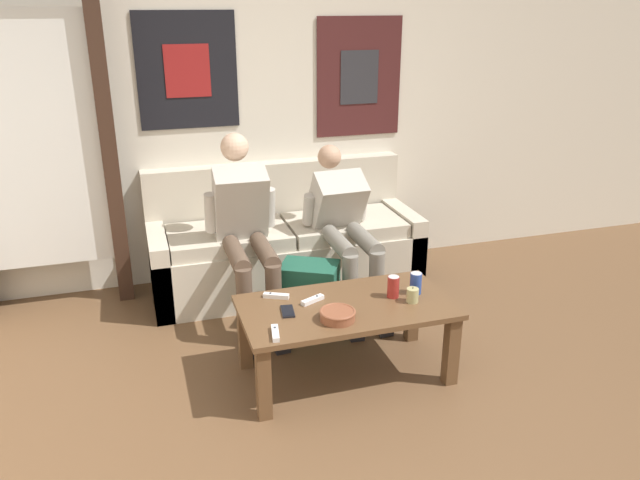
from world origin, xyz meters
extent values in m
plane|color=brown|center=(0.00, 0.00, 0.00)|extent=(18.00, 18.00, 0.00)
cube|color=silver|center=(0.00, 2.40, 1.27)|extent=(10.00, 0.05, 2.55)
cube|color=black|center=(-0.48, 2.37, 1.53)|extent=(0.68, 0.01, 0.78)
cube|color=maroon|center=(-0.48, 2.36, 1.53)|extent=(0.30, 0.01, 0.35)
cube|color=#471E1E|center=(0.77, 2.37, 1.45)|extent=(0.65, 0.01, 0.86)
cube|color=#2D2D33|center=(0.77, 2.36, 1.45)|extent=(0.29, 0.01, 0.39)
cube|color=#382319|center=(-1.04, 2.18, 1.02)|extent=(0.10, 0.10, 2.05)
cube|color=silver|center=(-1.49, 2.20, 1.13)|extent=(0.82, 0.02, 1.64)
cube|color=beige|center=(0.10, 2.31, 0.44)|extent=(1.92, 0.13, 0.87)
cube|color=beige|center=(0.10, 1.96, 0.20)|extent=(1.92, 0.58, 0.41)
cube|color=beige|center=(-0.80, 1.96, 0.26)|extent=(0.12, 0.58, 0.53)
cube|color=beige|center=(0.99, 1.96, 0.26)|extent=(0.12, 0.58, 0.53)
cube|color=beige|center=(-0.32, 1.96, 0.46)|extent=(0.82, 0.54, 0.10)
cube|color=beige|center=(0.51, 1.96, 0.46)|extent=(0.82, 0.54, 0.10)
cube|color=brown|center=(0.12, 0.79, 0.42)|extent=(1.15, 0.61, 0.03)
cube|color=brown|center=(-0.40, 1.04, 0.20)|extent=(0.07, 0.07, 0.41)
cube|color=brown|center=(0.64, 1.04, 0.20)|extent=(0.07, 0.07, 0.41)
cube|color=brown|center=(-0.40, 0.54, 0.20)|extent=(0.07, 0.07, 0.41)
cube|color=brown|center=(0.64, 0.54, 0.20)|extent=(0.07, 0.07, 0.41)
cylinder|color=brown|center=(-0.35, 1.51, 0.51)|extent=(0.11, 0.44, 0.11)
cylinder|color=brown|center=(-0.35, 1.28, 0.27)|extent=(0.10, 0.10, 0.48)
cube|color=#232328|center=(-0.35, 1.21, 0.03)|extent=(0.11, 0.25, 0.05)
cylinder|color=brown|center=(-0.17, 1.51, 0.51)|extent=(0.11, 0.44, 0.11)
cylinder|color=brown|center=(-0.17, 1.28, 0.27)|extent=(0.10, 0.10, 0.48)
cube|color=#232328|center=(-0.17, 1.21, 0.03)|extent=(0.11, 0.25, 0.05)
cube|color=beige|center=(-0.26, 1.80, 0.74)|extent=(0.35, 0.37, 0.53)
sphere|color=beige|center=(-0.26, 1.92, 1.09)|extent=(0.18, 0.18, 0.18)
cylinder|color=beige|center=(-0.45, 1.81, 0.69)|extent=(0.08, 0.12, 0.28)
cylinder|color=beige|center=(-0.06, 1.81, 0.69)|extent=(0.08, 0.12, 0.28)
cylinder|color=gray|center=(0.33, 1.51, 0.51)|extent=(0.11, 0.44, 0.11)
cylinder|color=gray|center=(0.33, 1.29, 0.27)|extent=(0.10, 0.10, 0.48)
cube|color=#232328|center=(0.33, 1.22, 0.03)|extent=(0.11, 0.25, 0.05)
cylinder|color=gray|center=(0.51, 1.51, 0.51)|extent=(0.11, 0.44, 0.11)
cylinder|color=gray|center=(0.51, 1.29, 0.27)|extent=(0.10, 0.10, 0.48)
cube|color=#232328|center=(0.51, 1.22, 0.03)|extent=(0.11, 0.25, 0.05)
cube|color=beige|center=(0.42, 1.83, 0.68)|extent=(0.36, 0.41, 0.46)
sphere|color=tan|center=(0.42, 1.99, 0.96)|extent=(0.17, 0.17, 0.17)
cylinder|color=beige|center=(0.22, 1.85, 0.64)|extent=(0.08, 0.14, 0.24)
cylinder|color=beige|center=(0.61, 1.85, 0.64)|extent=(0.08, 0.14, 0.24)
cube|color=#1E5642|center=(0.09, 1.38, 0.22)|extent=(0.43, 0.39, 0.44)
cube|color=#1E5642|center=(0.04, 1.28, 0.12)|extent=(0.26, 0.19, 0.20)
cylinder|color=brown|center=(0.02, 0.65, 0.46)|extent=(0.18, 0.18, 0.05)
torus|color=brown|center=(0.02, 0.65, 0.48)|extent=(0.19, 0.19, 0.02)
cylinder|color=tan|center=(0.48, 0.72, 0.48)|extent=(0.07, 0.07, 0.08)
cylinder|color=black|center=(0.48, 0.72, 0.52)|extent=(0.00, 0.00, 0.01)
cylinder|color=#28479E|center=(0.54, 0.81, 0.50)|extent=(0.07, 0.07, 0.12)
cylinder|color=silver|center=(0.54, 0.81, 0.56)|extent=(0.06, 0.06, 0.00)
cylinder|color=maroon|center=(0.40, 0.81, 0.50)|extent=(0.07, 0.07, 0.12)
cylinder|color=silver|center=(0.40, 0.81, 0.56)|extent=(0.06, 0.06, 0.00)
cube|color=white|center=(-0.04, 0.88, 0.45)|extent=(0.14, 0.09, 0.02)
cylinder|color=#333842|center=(-0.01, 0.89, 0.46)|extent=(0.01, 0.01, 0.00)
cube|color=white|center=(-0.32, 0.59, 0.45)|extent=(0.06, 0.15, 0.02)
cylinder|color=#333842|center=(-0.32, 0.62, 0.46)|extent=(0.01, 0.01, 0.00)
cube|color=white|center=(-0.22, 0.99, 0.45)|extent=(0.14, 0.10, 0.02)
cylinder|color=#333842|center=(-0.25, 1.00, 0.46)|extent=(0.01, 0.01, 0.00)
cube|color=black|center=(-0.20, 0.80, 0.44)|extent=(0.08, 0.14, 0.01)
cube|color=black|center=(-0.20, 0.80, 0.45)|extent=(0.07, 0.13, 0.00)
camera|label=1|loc=(-0.92, -2.06, 1.98)|focal=35.00mm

